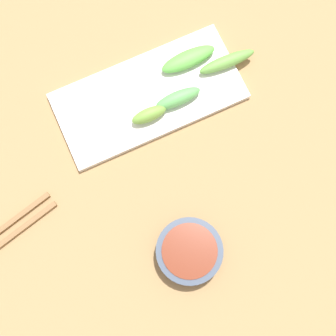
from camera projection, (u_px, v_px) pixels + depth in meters
name	position (u px, v px, depth m)	size (l,w,h in m)	color
tabletop	(157.00, 156.00, 0.81)	(2.10, 2.10, 0.02)	#9E7C4F
sauce_bowl	(189.00, 251.00, 0.75)	(0.10, 0.10, 0.04)	#374358
serving_plate	(149.00, 96.00, 0.82)	(0.14, 0.31, 0.01)	white
broccoli_stalk_0	(188.00, 59.00, 0.81)	(0.03, 0.10, 0.02)	#5FB748
broccoli_stalk_1	(227.00, 62.00, 0.81)	(0.02, 0.10, 0.02)	#68A747
broccoli_stalk_2	(178.00, 98.00, 0.79)	(0.02, 0.08, 0.02)	#5DB25B
broccoli_stalk_3	(149.00, 115.00, 0.79)	(0.02, 0.06, 0.03)	#73A941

